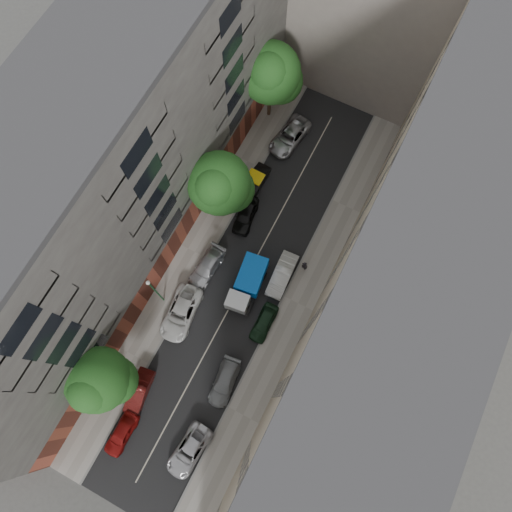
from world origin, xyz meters
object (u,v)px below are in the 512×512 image
Objects in this scene: tarp_truck at (248,283)px; car_left_1 at (139,392)px; car_right_2 at (264,323)px; car_right_3 at (282,275)px; car_right_1 at (224,382)px; car_left_5 at (255,182)px; car_left_4 at (246,215)px; car_left_3 at (207,267)px; tree_mid at (220,186)px; car_left_6 at (290,136)px; pedestrian at (305,266)px; car_left_0 at (121,434)px; tree_far at (271,76)px; car_right_0 at (189,451)px; car_left_2 at (181,313)px; tree_near at (99,381)px; lamp_post at (154,290)px.

tarp_truck reaches higher than car_left_1.
car_right_2 is 4.76m from car_right_3.
car_right_2 is at bearing 76.43° from car_right_1.
car_left_1 is at bearing -88.22° from car_left_5.
car_left_4 is 10.62m from car_right_2.
car_left_3 is 8.03m from tree_mid.
car_left_5 is 0.79× the size of car_left_6.
car_right_3 is at bearing -46.95° from car_left_5.
pedestrian reaches higher than car_right_2.
car_left_0 is 0.82× the size of car_left_3.
pedestrian is at bearing -52.35° from tree_far.
tree_mid is at bearing 115.72° from car_right_0.
car_left_2 is at bearing -160.56° from car_right_2.
car_left_1 is at bearing -85.09° from tree_far.
tarp_truck is 9.16m from tree_mid.
car_left_0 is at bearing -51.49° from tree_near.
car_left_3 is 16.18m from car_left_6.
car_left_3 is at bearing -105.51° from car_left_4.
car_left_5 is 6.28m from car_left_6.
tarp_truck is at bearing -45.27° from tree_mid.
car_left_1 is 6.56m from car_right_0.
car_left_2 is 1.42× the size of car_right_2.
tree_far reaches higher than tree_mid.
tree_far is (-8.82, 26.28, 5.67)m from car_right_1.
car_right_3 is at bearing 24.37° from car_left_3.
car_right_2 is at bearing -64.59° from tree_far.
tarp_truck is 3.35× the size of pedestrian.
pedestrian reaches higher than car_left_1.
car_right_2 is at bearing 65.49° from car_left_0.
car_left_6 is at bearing 94.64° from tarp_truck.
car_left_6 is 1.13× the size of car_right_0.
tree_near is (-2.60, 3.27, 4.59)m from car_left_0.
car_left_3 is 1.12× the size of car_left_5.
car_left_1 is at bearing -153.85° from car_right_1.
car_right_3 reaches higher than car_left_0.
car_left_1 is 28.64m from car_left_6.
tree_far is at bearing 101.08° from car_left_3.
tarp_truck is at bearing 36.58° from lamp_post.
car_right_1 is 2.67× the size of pedestrian.
car_right_0 is at bearing -97.00° from car_right_1.
car_right_3 is 10.09m from tree_mid.
car_left_4 is at bearing 13.37° from tree_mid.
car_left_5 is (0.00, 9.94, 0.01)m from car_left_3.
car_right_2 is at bearing 49.52° from tree_near.
car_right_0 is 2.81× the size of pedestrian.
tarp_truck is 0.83× the size of lamp_post.
car_right_3 is at bearing 38.70° from lamp_post.
car_right_0 is 1.22× the size of car_right_2.
car_left_0 is at bearing -93.30° from car_left_2.
tree_mid is (-1.34, 10.69, 5.27)m from car_left_2.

